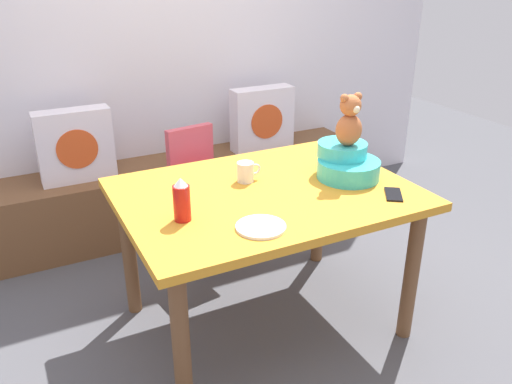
{
  "coord_description": "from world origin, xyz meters",
  "views": [
    {
      "loc": [
        -1.02,
        -1.93,
        1.71
      ],
      "look_at": [
        0.0,
        0.1,
        0.69
      ],
      "focal_mm": 36.64,
      "sensor_mm": 36.0,
      "label": 1
    }
  ],
  "objects_px": {
    "pillow_floral_left": "(75,146)",
    "dining_table": "(266,209)",
    "dinner_plate_near": "(261,227)",
    "book_stack": "(193,153)",
    "pillow_floral_right": "(262,119)",
    "cell_phone": "(393,194)",
    "ketchup_bottle": "(182,200)",
    "teddy_bear": "(350,121)",
    "infant_seat_teal": "(346,163)",
    "coffee_mug": "(246,172)",
    "highchair": "(202,175)"
  },
  "relations": [
    {
      "from": "pillow_floral_right",
      "to": "dinner_plate_near",
      "type": "bearing_deg",
      "value": -117.57
    },
    {
      "from": "book_stack",
      "to": "dinner_plate_near",
      "type": "distance_m",
      "value": 1.6
    },
    {
      "from": "book_stack",
      "to": "cell_phone",
      "type": "height_order",
      "value": "cell_phone"
    },
    {
      "from": "book_stack",
      "to": "highchair",
      "type": "xyz_separation_m",
      "value": [
        -0.11,
        -0.44,
        0.02
      ]
    },
    {
      "from": "book_stack",
      "to": "pillow_floral_left",
      "type": "bearing_deg",
      "value": -178.41
    },
    {
      "from": "pillow_floral_right",
      "to": "book_stack",
      "type": "distance_m",
      "value": 0.54
    },
    {
      "from": "pillow_floral_left",
      "to": "infant_seat_teal",
      "type": "distance_m",
      "value": 1.65
    },
    {
      "from": "pillow_floral_left",
      "to": "highchair",
      "type": "bearing_deg",
      "value": -32.88
    },
    {
      "from": "book_stack",
      "to": "ketchup_bottle",
      "type": "relative_size",
      "value": 1.08
    },
    {
      "from": "coffee_mug",
      "to": "infant_seat_teal",
      "type": "bearing_deg",
      "value": -19.7
    },
    {
      "from": "pillow_floral_left",
      "to": "coffee_mug",
      "type": "height_order",
      "value": "pillow_floral_left"
    },
    {
      "from": "highchair",
      "to": "ketchup_bottle",
      "type": "relative_size",
      "value": 4.27
    },
    {
      "from": "pillow_floral_left",
      "to": "dining_table",
      "type": "bearing_deg",
      "value": -61.71
    },
    {
      "from": "infant_seat_teal",
      "to": "highchair",
      "type": "bearing_deg",
      "value": 117.59
    },
    {
      "from": "highchair",
      "to": "book_stack",
      "type": "bearing_deg",
      "value": 75.98
    },
    {
      "from": "highchair",
      "to": "cell_phone",
      "type": "height_order",
      "value": "highchair"
    },
    {
      "from": "book_stack",
      "to": "dinner_plate_near",
      "type": "bearing_deg",
      "value": -100.45
    },
    {
      "from": "pillow_floral_left",
      "to": "infant_seat_teal",
      "type": "relative_size",
      "value": 1.33
    },
    {
      "from": "book_stack",
      "to": "dinner_plate_near",
      "type": "relative_size",
      "value": 1.0
    },
    {
      "from": "ketchup_bottle",
      "to": "cell_phone",
      "type": "bearing_deg",
      "value": -11.96
    },
    {
      "from": "dinner_plate_near",
      "to": "book_stack",
      "type": "bearing_deg",
      "value": 79.55
    },
    {
      "from": "pillow_floral_right",
      "to": "ketchup_bottle",
      "type": "distance_m",
      "value": 1.7
    },
    {
      "from": "pillow_floral_right",
      "to": "highchair",
      "type": "relative_size",
      "value": 0.56
    },
    {
      "from": "teddy_bear",
      "to": "dinner_plate_near",
      "type": "distance_m",
      "value": 0.73
    },
    {
      "from": "pillow_floral_left",
      "to": "cell_phone",
      "type": "bearing_deg",
      "value": -53.24
    },
    {
      "from": "pillow_floral_left",
      "to": "coffee_mug",
      "type": "bearing_deg",
      "value": -60.21
    },
    {
      "from": "coffee_mug",
      "to": "highchair",
      "type": "bearing_deg",
      "value": 87.97
    },
    {
      "from": "infant_seat_teal",
      "to": "dinner_plate_near",
      "type": "relative_size",
      "value": 1.65
    },
    {
      "from": "pillow_floral_left",
      "to": "pillow_floral_right",
      "type": "bearing_deg",
      "value": 0.0
    },
    {
      "from": "highchair",
      "to": "ketchup_bottle",
      "type": "height_order",
      "value": "ketchup_bottle"
    },
    {
      "from": "pillow_floral_left",
      "to": "coffee_mug",
      "type": "relative_size",
      "value": 3.67
    },
    {
      "from": "infant_seat_teal",
      "to": "teddy_bear",
      "type": "distance_m",
      "value": 0.21
    },
    {
      "from": "dinner_plate_near",
      "to": "pillow_floral_left",
      "type": "bearing_deg",
      "value": 106.85
    },
    {
      "from": "book_stack",
      "to": "teddy_bear",
      "type": "bearing_deg",
      "value": -75.62
    },
    {
      "from": "infant_seat_teal",
      "to": "dinner_plate_near",
      "type": "bearing_deg",
      "value": -154.67
    },
    {
      "from": "pillow_floral_left",
      "to": "teddy_bear",
      "type": "distance_m",
      "value": 1.68
    },
    {
      "from": "dining_table",
      "to": "infant_seat_teal",
      "type": "xyz_separation_m",
      "value": [
        0.42,
        -0.03,
        0.17
      ]
    },
    {
      "from": "book_stack",
      "to": "teddy_bear",
      "type": "relative_size",
      "value": 0.8
    },
    {
      "from": "ketchup_bottle",
      "to": "coffee_mug",
      "type": "distance_m",
      "value": 0.48
    },
    {
      "from": "teddy_bear",
      "to": "dinner_plate_near",
      "type": "xyz_separation_m",
      "value": [
        -0.61,
        -0.29,
        -0.27
      ]
    },
    {
      "from": "pillow_floral_right",
      "to": "cell_phone",
      "type": "bearing_deg",
      "value": -94.78
    },
    {
      "from": "pillow_floral_right",
      "to": "infant_seat_teal",
      "type": "xyz_separation_m",
      "value": [
        -0.19,
        -1.25,
        0.13
      ]
    },
    {
      "from": "book_stack",
      "to": "infant_seat_teal",
      "type": "bearing_deg",
      "value": -75.62
    },
    {
      "from": "pillow_floral_left",
      "to": "dinner_plate_near",
      "type": "relative_size",
      "value": 2.2
    },
    {
      "from": "dining_table",
      "to": "dinner_plate_near",
      "type": "xyz_separation_m",
      "value": [
        -0.19,
        -0.32,
        0.1
      ]
    },
    {
      "from": "pillow_floral_right",
      "to": "dinner_plate_near",
      "type": "distance_m",
      "value": 1.73
    },
    {
      "from": "book_stack",
      "to": "teddy_bear",
      "type": "height_order",
      "value": "teddy_bear"
    },
    {
      "from": "pillow_floral_right",
      "to": "teddy_bear",
      "type": "bearing_deg",
      "value": -98.66
    },
    {
      "from": "dinner_plate_near",
      "to": "dining_table",
      "type": "bearing_deg",
      "value": 59.2
    },
    {
      "from": "ketchup_bottle",
      "to": "dinner_plate_near",
      "type": "xyz_separation_m",
      "value": [
        0.25,
        -0.21,
        -0.08
      ]
    }
  ]
}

